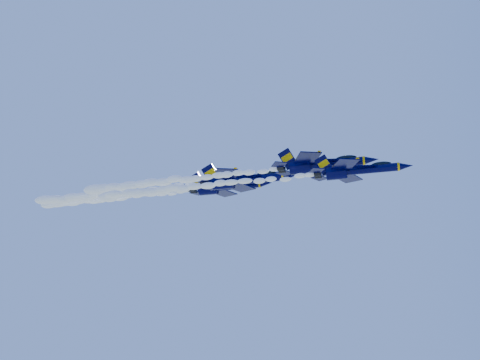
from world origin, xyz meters
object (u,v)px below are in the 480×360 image
(jet_lead, at_px, (356,170))
(jet_second, at_px, (320,164))
(jet_third, at_px, (242,180))
(jet_fourth, at_px, (225,186))

(jet_lead, height_order, jet_second, jet_second)
(jet_lead, bearing_deg, jet_third, 149.17)
(jet_third, xyz_separation_m, jet_fourth, (-6.80, 9.34, 1.94))
(jet_second, relative_size, jet_fourth, 0.91)
(jet_lead, xyz_separation_m, jet_second, (-6.16, 6.14, 3.74))
(jet_lead, xyz_separation_m, jet_third, (-22.61, 13.49, 4.69))
(jet_lead, relative_size, jet_fourth, 0.79)
(jet_third, bearing_deg, jet_fourth, 126.06)
(jet_fourth, bearing_deg, jet_lead, -37.82)
(jet_lead, bearing_deg, jet_fourth, 142.18)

